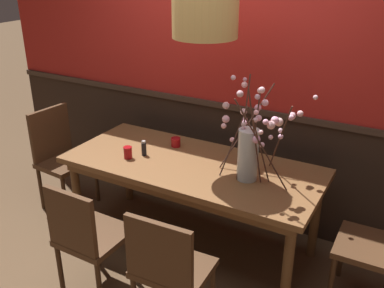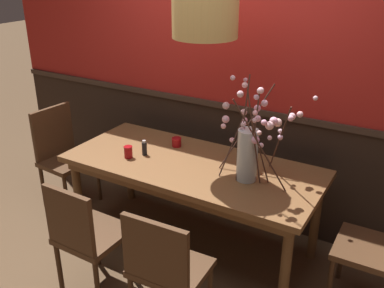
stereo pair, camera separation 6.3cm
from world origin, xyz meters
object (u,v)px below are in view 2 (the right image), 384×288
Objects in this scene: chair_far_side_left at (211,146)px; chair_far_side_right at (261,160)px; chair_head_east_end at (379,244)px; dining_table at (192,173)px; vase_with_blossoms at (250,148)px; candle_holder_nearer_edge at (128,152)px; candle_holder_nearer_center at (177,142)px; pendant_lamp at (205,16)px; chair_near_side_right at (165,266)px; condiment_bottle at (144,148)px; chair_near_side_left at (86,234)px; chair_head_west_end at (62,152)px.

chair_far_side_left and chair_far_side_right have the same top height.
chair_head_east_end is at bearing -26.54° from chair_far_side_left.
chair_far_side_left is at bearing 108.67° from dining_table.
chair_far_side_left is 1.28m from vase_with_blossoms.
dining_table is 20.50× the size of candle_holder_nearer_edge.
pendant_lamp is at bearing -26.38° from candle_holder_nearer_center.
chair_near_side_right is (0.06, -1.69, -0.00)m from chair_far_side_right.
chair_far_side_left is 0.99m from condiment_bottle.
pendant_lamp is (0.49, 0.10, 1.05)m from condiment_bottle.
chair_head_east_end is at bearing 1.02° from dining_table.
candle_holder_nearer_center is (-0.59, 1.08, 0.29)m from chair_near_side_right.
chair_far_side_right reaches higher than candle_holder_nearer_center.
dining_table is at bearing -37.91° from candle_holder_nearer_center.
chair_near_side_left is (-0.04, -1.73, -0.00)m from chair_far_side_left.
chair_far_side_right is at bearing 145.14° from chair_head_east_end.
chair_head_east_end is 0.73× the size of pendant_lamp.
condiment_bottle is (-1.82, -0.08, 0.31)m from chair_head_east_end.
chair_near_side_right is at bearing -61.20° from candle_holder_nearer_center.
chair_head_east_end is 1.21× the size of vase_with_blossoms.
chair_far_side_left reaches higher than dining_table.
chair_near_side_left is at bearing -134.04° from vase_with_blossoms.
condiment_bottle is (-0.41, -0.06, 0.14)m from dining_table.
vase_with_blossoms is at bearing -177.46° from chair_head_east_end.
candle_holder_nearer_edge is at bearing -126.85° from chair_far_side_right.
chair_far_side_right is 1.18× the size of vase_with_blossoms.
dining_table is 0.94m from chair_near_side_left.
vase_with_blossoms is 9.09× the size of candle_holder_nearer_center.
chair_near_side_left is 7.17× the size of condiment_bottle.
pendant_lamp is at bearing 179.41° from chair_head_east_end.
dining_table is 1.19m from pendant_lamp.
chair_near_side_right is (0.65, -0.01, -0.00)m from chair_near_side_left.
pendant_lamp is at bearing 19.95° from candle_holder_nearer_edge.
chair_head_west_end is at bearing -153.49° from chair_far_side_right.
chair_far_side_left is 1.64m from pendant_lamp.
chair_far_side_right is 9.10× the size of candle_holder_nearer_edge.
chair_head_east_end is 1.72m from candle_holder_nearer_center.
candle_holder_nearer_center is at bearing -131.16° from chair_far_side_right.
chair_far_side_left is at bearing 83.14° from condiment_bottle.
chair_far_side_left reaches higher than candle_holder_nearer_center.
chair_far_side_right is 1.15m from condiment_bottle.
candle_holder_nearer_edge is at bearing -174.20° from chair_head_east_end.
chair_near_side_left is 1.11m from candle_holder_nearer_center.
chair_far_side_right is at bearing 72.73° from dining_table.
chair_head_west_end reaches higher than candle_holder_nearer_edge.
chair_far_side_right reaches higher than chair_near_side_right.
chair_near_side_right is 1.94m from chair_head_west_end.
chair_head_east_end is 1.05m from vase_with_blossoms.
chair_near_side_right is 9.06× the size of candle_holder_nearer_edge.
chair_head_east_end is (1.70, -0.85, 0.01)m from chair_far_side_left.
chair_head_east_end is 0.96× the size of chair_head_west_end.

